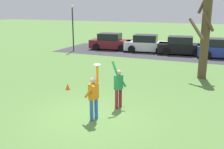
# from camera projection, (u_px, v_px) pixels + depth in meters

# --- Properties ---
(ground_plane) EXTENTS (120.00, 120.00, 0.00)m
(ground_plane) POSITION_uv_depth(u_px,v_px,m) (93.00, 116.00, 10.51)
(ground_plane) COLOR #567F3D
(person_catcher) EXTENTS (0.48, 0.58, 2.08)m
(person_catcher) POSITION_uv_depth(u_px,v_px,m) (94.00, 95.00, 9.92)
(person_catcher) COLOR #3366B7
(person_catcher) RESTS_ON ground_plane
(person_defender) EXTENTS (0.54, 0.62, 2.04)m
(person_defender) POSITION_uv_depth(u_px,v_px,m) (119.00, 85.00, 11.10)
(person_defender) COLOR maroon
(person_defender) RESTS_ON ground_plane
(frisbee_disc) EXTENTS (0.27, 0.27, 0.02)m
(frisbee_disc) POSITION_uv_depth(u_px,v_px,m) (97.00, 65.00, 9.82)
(frisbee_disc) COLOR white
(frisbee_disc) RESTS_ON person_catcher
(parked_car_maroon) EXTENTS (4.28, 2.40, 1.59)m
(parked_car_maroon) POSITION_uv_depth(u_px,v_px,m) (111.00, 42.00, 26.33)
(parked_car_maroon) COLOR maroon
(parked_car_maroon) RESTS_ON ground_plane
(parked_car_white) EXTENTS (4.28, 2.40, 1.59)m
(parked_car_white) POSITION_uv_depth(u_px,v_px,m) (147.00, 44.00, 24.97)
(parked_car_white) COLOR white
(parked_car_white) RESTS_ON ground_plane
(parked_car_black) EXTENTS (4.28, 2.40, 1.59)m
(parked_car_black) POSITION_uv_depth(u_px,v_px,m) (181.00, 46.00, 23.64)
(parked_car_black) COLOR black
(parked_car_black) RESTS_ON ground_plane
(parked_car_blue) EXTENTS (4.28, 2.40, 1.59)m
(parked_car_blue) POSITION_uv_depth(u_px,v_px,m) (223.00, 49.00, 22.05)
(parked_car_blue) COLOR #233893
(parked_car_blue) RESTS_ON ground_plane
(parking_strip) EXTENTS (22.97, 6.40, 0.01)m
(parking_strip) POSITION_uv_depth(u_px,v_px,m) (181.00, 54.00, 23.71)
(parking_strip) COLOR #38383D
(parking_strip) RESTS_ON ground_plane
(bare_tree_tall) EXTENTS (1.52, 1.59, 5.18)m
(bare_tree_tall) POSITION_uv_depth(u_px,v_px,m) (205.00, 37.00, 15.42)
(bare_tree_tall) COLOR brown
(bare_tree_tall) RESTS_ON ground_plane
(lamppost_by_lot) EXTENTS (0.28, 0.28, 4.26)m
(lamppost_by_lot) POSITION_uv_depth(u_px,v_px,m) (73.00, 24.00, 24.95)
(lamppost_by_lot) COLOR #2D2D33
(lamppost_by_lot) RESTS_ON ground_plane
(field_cone_orange) EXTENTS (0.26, 0.26, 0.32)m
(field_cone_orange) POSITION_uv_depth(u_px,v_px,m) (68.00, 87.00, 13.73)
(field_cone_orange) COLOR orange
(field_cone_orange) RESTS_ON ground_plane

